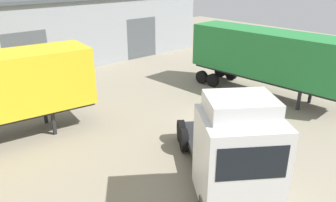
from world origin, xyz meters
TOP-DOWN VIEW (x-y plane):
  - ground_plane at (0.00, 0.00)m, footprint 60.00×60.00m
  - warehouse_building at (0.00, 18.76)m, footprint 24.09×10.04m
  - tractor_unit_white at (-4.78, -4.33)m, footprint 5.93×6.95m
  - container_trailer_green at (5.23, 1.05)m, footprint 3.07×10.21m
  - gravel_pile at (10.21, 7.42)m, footprint 3.71×3.71m

SIDE VIEW (x-z plane):
  - ground_plane at x=0.00m, z-range 0.00..0.00m
  - gravel_pile at x=10.21m, z-range 0.00..1.11m
  - tractor_unit_white at x=-4.78m, z-range -0.13..3.97m
  - container_trailer_green at x=5.23m, z-range 0.56..4.73m
  - warehouse_building at x=0.00m, z-range 0.01..5.69m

